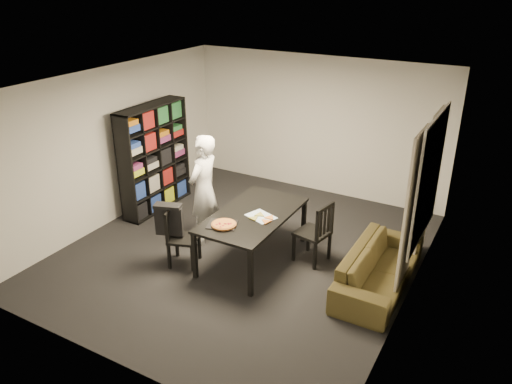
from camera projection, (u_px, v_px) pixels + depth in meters
The scene contains 16 objects.
room at pixel (242, 173), 7.18m from camera, with size 5.01×5.51×2.61m.
window_pane at pixel (430, 179), 6.47m from camera, with size 0.02×1.40×1.60m, color black.
window_frame at pixel (429, 179), 6.47m from camera, with size 0.03×1.52×1.72m, color white.
curtain_left at pixel (410, 217), 6.24m from camera, with size 0.03×0.70×2.25m, color #B9B09E.
curtain_right at pixel (428, 188), 7.07m from camera, with size 0.03×0.70×2.25m, color #B9B09E.
bookshelf at pixel (154, 158), 8.77m from camera, with size 0.35×1.50×1.90m, color black.
dining_table at pixel (253, 218), 7.25m from camera, with size 0.99×1.79×0.74m.
chair_left at pixel (178, 233), 7.20m from camera, with size 0.52×0.52×0.88m.
chair_right at pixel (318, 229), 7.21m from camera, with size 0.52×0.52×0.95m.
draped_jacket at pixel (169, 218), 7.13m from camera, with size 0.42×0.29×0.49m.
person at pixel (204, 189), 7.70m from camera, with size 0.64×0.42×1.75m, color white.
baking_tray at pixel (222, 224), 6.91m from camera, with size 0.40×0.32×0.01m, color black.
pepperoni_pizza at pixel (224, 224), 6.87m from camera, with size 0.35×0.35×0.03m.
kitchen_towel at pixel (261, 217), 7.13m from camera, with size 0.40×0.30×0.01m, color silver.
pizza_slices at pixel (262, 218), 7.07m from camera, with size 0.37×0.31×0.01m, color #D88743, non-canonical shape.
sofa at pixel (379, 268), 6.76m from camera, with size 1.93×0.75×0.56m, color #3D3B18.
Camera 1 is at (3.44, -5.72, 3.99)m, focal length 35.00 mm.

